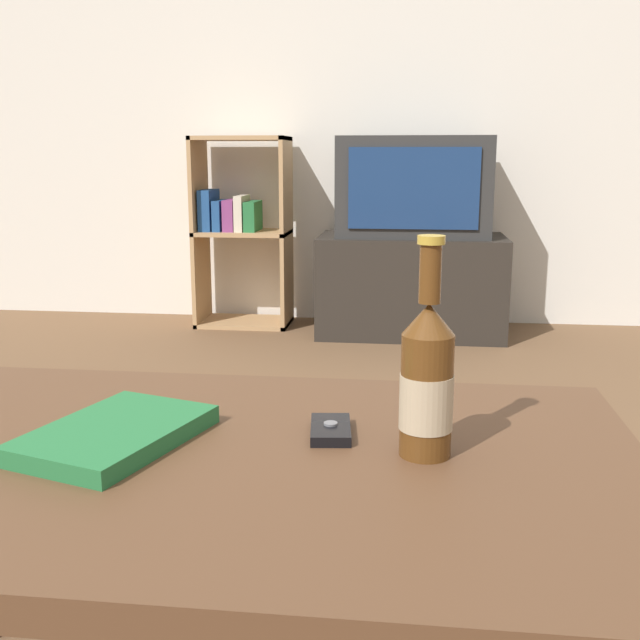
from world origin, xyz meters
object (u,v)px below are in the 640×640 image
beer_bottle (427,380)px  cell_phone (331,430)px  tv_stand (411,285)px  television (413,187)px  table_book (115,434)px  bookshelf (239,227)px

beer_bottle → cell_phone: (-0.12, 0.05, -0.09)m
tv_stand → beer_bottle: 2.71m
cell_phone → television: bearing=81.2°
television → beer_bottle: bearing=-89.7°
tv_stand → beer_bottle: bearing=-89.7°
television → table_book: television is taller
tv_stand → bookshelf: 0.90m
tv_stand → television: (-0.00, -0.00, 0.46)m
television → beer_bottle: (0.01, -2.69, -0.13)m
tv_stand → beer_bottle: beer_bottle is taller
cell_phone → table_book: table_book is taller
cell_phone → table_book: 0.28m
beer_bottle → cell_phone: 0.16m
beer_bottle → cell_phone: beer_bottle is taller
tv_stand → bookshelf: (-0.86, 0.10, 0.26)m
bookshelf → television: bearing=-6.8°
beer_bottle → table_book: 0.40m
bookshelf → table_book: bookshelf is taller
television → table_book: size_ratio=2.52×
tv_stand → television: size_ratio=1.25×
beer_bottle → cell_phone: bearing=156.8°
beer_bottle → tv_stand: bearing=90.3°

